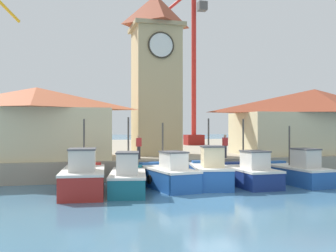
{
  "coord_description": "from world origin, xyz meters",
  "views": [
    {
      "loc": [
        -6.87,
        -18.08,
        3.46
      ],
      "look_at": [
        -0.17,
        8.37,
        3.5
      ],
      "focal_mm": 42.0,
      "sensor_mm": 36.0,
      "label": 1
    }
  ],
  "objects_px": {
    "clock_tower": "(156,70)",
    "warehouse_right": "(315,120)",
    "fishing_boat_mid_right": "(297,172)",
    "dock_worker_near_tower": "(225,146)",
    "fishing_boat_center": "(248,173)",
    "fishing_boat_mid_left": "(210,173)",
    "warehouse_left": "(36,122)",
    "fishing_boat_far_left": "(83,178)",
    "port_crane_far": "(193,83)",
    "dock_worker_along_quay": "(139,146)",
    "fishing_boat_left_outer": "(128,178)",
    "fishing_boat_left_inner": "(168,175)"
  },
  "relations": [
    {
      "from": "clock_tower",
      "to": "warehouse_right",
      "type": "bearing_deg",
      "value": -7.17
    },
    {
      "from": "fishing_boat_mid_right",
      "to": "dock_worker_near_tower",
      "type": "xyz_separation_m",
      "value": [
        -2.92,
        4.15,
        1.43
      ]
    },
    {
      "from": "dock_worker_near_tower",
      "to": "fishing_boat_center",
      "type": "bearing_deg",
      "value": -92.93
    },
    {
      "from": "fishing_boat_mid_left",
      "to": "clock_tower",
      "type": "distance_m",
      "value": 11.1
    },
    {
      "from": "warehouse_left",
      "to": "dock_worker_near_tower",
      "type": "relative_size",
      "value": 6.16
    },
    {
      "from": "fishing_boat_far_left",
      "to": "fishing_boat_mid_left",
      "type": "relative_size",
      "value": 1.24
    },
    {
      "from": "fishing_boat_mid_left",
      "to": "port_crane_far",
      "type": "height_order",
      "value": "port_crane_far"
    },
    {
      "from": "fishing_boat_far_left",
      "to": "dock_worker_along_quay",
      "type": "relative_size",
      "value": 3.33
    },
    {
      "from": "fishing_boat_center",
      "to": "dock_worker_near_tower",
      "type": "distance_m",
      "value": 4.31
    },
    {
      "from": "fishing_boat_left_outer",
      "to": "clock_tower",
      "type": "bearing_deg",
      "value": 68.69
    },
    {
      "from": "fishing_boat_mid_left",
      "to": "dock_worker_along_quay",
      "type": "height_order",
      "value": "fishing_boat_mid_left"
    },
    {
      "from": "fishing_boat_left_outer",
      "to": "port_crane_far",
      "type": "relative_size",
      "value": 0.29
    },
    {
      "from": "warehouse_left",
      "to": "port_crane_far",
      "type": "distance_m",
      "value": 23.5
    },
    {
      "from": "fishing_boat_mid_left",
      "to": "fishing_boat_mid_right",
      "type": "height_order",
      "value": "fishing_boat_mid_left"
    },
    {
      "from": "fishing_boat_center",
      "to": "fishing_boat_left_outer",
      "type": "bearing_deg",
      "value": -175.53
    },
    {
      "from": "dock_worker_along_quay",
      "to": "fishing_boat_far_left",
      "type": "bearing_deg",
      "value": -127.28
    },
    {
      "from": "warehouse_left",
      "to": "fishing_boat_mid_right",
      "type": "bearing_deg",
      "value": -23.79
    },
    {
      "from": "dock_worker_along_quay",
      "to": "dock_worker_near_tower",
      "type": "bearing_deg",
      "value": -3.51
    },
    {
      "from": "fishing_boat_mid_left",
      "to": "warehouse_right",
      "type": "xyz_separation_m",
      "value": [
        11.58,
        6.9,
        3.16
      ]
    },
    {
      "from": "fishing_boat_left_outer",
      "to": "dock_worker_along_quay",
      "type": "bearing_deg",
      "value": 73.67
    },
    {
      "from": "fishing_boat_left_outer",
      "to": "clock_tower",
      "type": "relative_size",
      "value": 0.39
    },
    {
      "from": "fishing_boat_mid_left",
      "to": "dock_worker_along_quay",
      "type": "bearing_deg",
      "value": 126.26
    },
    {
      "from": "fishing_boat_mid_left",
      "to": "fishing_boat_mid_right",
      "type": "xyz_separation_m",
      "value": [
        5.56,
        0.02,
        -0.09
      ]
    },
    {
      "from": "dock_worker_near_tower",
      "to": "dock_worker_along_quay",
      "type": "distance_m",
      "value": 5.97
    },
    {
      "from": "port_crane_far",
      "to": "dock_worker_along_quay",
      "type": "height_order",
      "value": "port_crane_far"
    },
    {
      "from": "warehouse_right",
      "to": "fishing_boat_mid_right",
      "type": "bearing_deg",
      "value": -131.18
    },
    {
      "from": "warehouse_right",
      "to": "dock_worker_along_quay",
      "type": "xyz_separation_m",
      "value": [
        -14.91,
        -2.37,
        -1.82
      ]
    },
    {
      "from": "port_crane_far",
      "to": "dock_worker_near_tower",
      "type": "xyz_separation_m",
      "value": [
        -3.76,
        -18.87,
        -6.49
      ]
    },
    {
      "from": "dock_worker_along_quay",
      "to": "warehouse_left",
      "type": "bearing_deg",
      "value": 160.67
    },
    {
      "from": "fishing_boat_far_left",
      "to": "dock_worker_near_tower",
      "type": "xyz_separation_m",
      "value": [
        9.73,
        4.59,
        1.33
      ]
    },
    {
      "from": "fishing_boat_mid_left",
      "to": "port_crane_far",
      "type": "bearing_deg",
      "value": 74.47
    },
    {
      "from": "clock_tower",
      "to": "dock_worker_near_tower",
      "type": "xyz_separation_m",
      "value": [
        3.92,
        -4.35,
        -5.67
      ]
    },
    {
      "from": "warehouse_left",
      "to": "warehouse_right",
      "type": "relative_size",
      "value": 0.75
    },
    {
      "from": "fishing_boat_center",
      "to": "fishing_boat_mid_right",
      "type": "relative_size",
      "value": 0.97
    },
    {
      "from": "fishing_boat_mid_right",
      "to": "port_crane_far",
      "type": "distance_m",
      "value": 24.35
    },
    {
      "from": "dock_worker_along_quay",
      "to": "fishing_boat_mid_left",
      "type": "bearing_deg",
      "value": -53.74
    },
    {
      "from": "port_crane_far",
      "to": "clock_tower",
      "type": "bearing_deg",
      "value": -117.89
    },
    {
      "from": "fishing_boat_far_left",
      "to": "fishing_boat_mid_right",
      "type": "height_order",
      "value": "fishing_boat_far_left"
    },
    {
      "from": "fishing_boat_mid_right",
      "to": "warehouse_left",
      "type": "bearing_deg",
      "value": 156.21
    },
    {
      "from": "fishing_boat_mid_right",
      "to": "dock_worker_along_quay",
      "type": "xyz_separation_m",
      "value": [
        -8.89,
        4.51,
        1.43
      ]
    },
    {
      "from": "fishing_boat_left_outer",
      "to": "warehouse_left",
      "type": "distance_m",
      "value": 9.44
    },
    {
      "from": "port_crane_far",
      "to": "dock_worker_near_tower",
      "type": "bearing_deg",
      "value": -101.27
    },
    {
      "from": "fishing_boat_mid_right",
      "to": "warehouse_left",
      "type": "distance_m",
      "value": 17.21
    },
    {
      "from": "fishing_boat_left_inner",
      "to": "fishing_boat_mid_right",
      "type": "distance_m",
      "value": 8.0
    },
    {
      "from": "clock_tower",
      "to": "warehouse_left",
      "type": "distance_m",
      "value": 9.7
    },
    {
      "from": "warehouse_left",
      "to": "dock_worker_along_quay",
      "type": "height_order",
      "value": "warehouse_left"
    },
    {
      "from": "fishing_boat_mid_left",
      "to": "port_crane_far",
      "type": "relative_size",
      "value": 0.23
    },
    {
      "from": "fishing_boat_left_inner",
      "to": "fishing_boat_far_left",
      "type": "bearing_deg",
      "value": -171.34
    },
    {
      "from": "fishing_boat_mid_right",
      "to": "port_crane_far",
      "type": "relative_size",
      "value": 0.27
    },
    {
      "from": "warehouse_left",
      "to": "port_crane_far",
      "type": "height_order",
      "value": "port_crane_far"
    }
  ]
}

